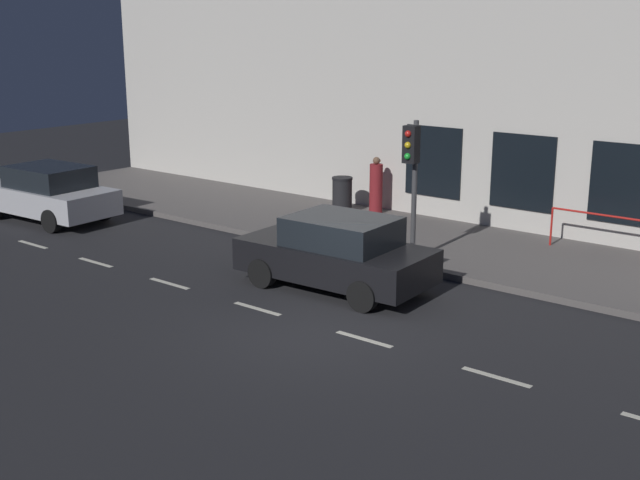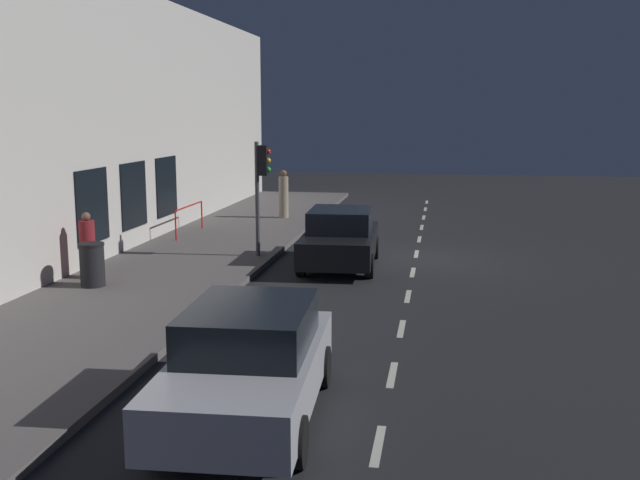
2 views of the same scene
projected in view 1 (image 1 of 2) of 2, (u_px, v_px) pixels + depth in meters
The scene contains 10 objects.
ground_plane at pixel (320, 327), 15.24m from camera, with size 60.00×60.00×0.00m, color #232326.
sidewalk at pixel (479, 252), 19.95m from camera, with size 4.50×32.00×0.15m.
building_facade at pixel (533, 86), 20.88m from camera, with size 0.65×32.00×7.88m.
lane_centre_line at pixel (364, 339), 14.63m from camera, with size 0.12×27.20×0.01m.
traffic_light at pixel (412, 162), 18.32m from camera, with size 0.46×0.32×3.24m.
parked_car_0 at pixel (48, 193), 23.28m from camera, with size 2.13×4.35×1.58m.
parked_car_1 at pixel (337, 253), 17.25m from camera, with size 2.12×4.22×1.58m.
pedestrian_0 at pixel (376, 188), 23.49m from camera, with size 0.52×0.52×1.64m.
trash_bin at pixel (342, 195), 23.65m from camera, with size 0.60×0.60×1.03m.
red_railing at pixel (604, 224), 19.28m from camera, with size 0.05×2.63×0.97m.
Camera 1 is at (-11.21, -8.87, 5.51)m, focal length 45.80 mm.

